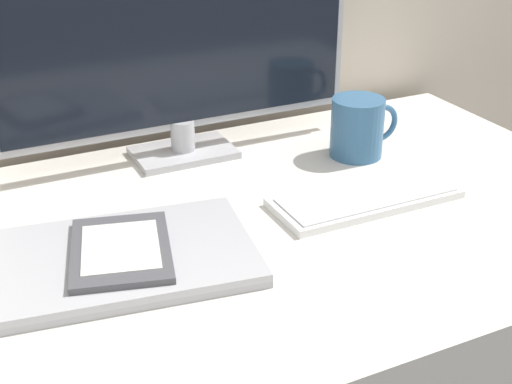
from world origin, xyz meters
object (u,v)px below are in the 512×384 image
object	(u,v)px
laptop	(128,257)
ereader	(121,250)
monitor	(177,34)
coffee_mug	(358,127)
keyboard	(365,198)

from	to	relation	value
laptop	ereader	world-z (taller)	ereader
ereader	monitor	bearing A→B (deg)	56.90
monitor	ereader	distance (m)	0.40
coffee_mug	laptop	bearing A→B (deg)	-159.72
laptop	ereader	size ratio (longest dim) A/B	1.78
monitor	keyboard	distance (m)	0.40
ereader	coffee_mug	distance (m)	0.50
keyboard	laptop	world-z (taller)	laptop
monitor	ereader	xyz separation A→B (m)	(-0.20, -0.30, -0.19)
laptop	coffee_mug	bearing A→B (deg)	20.28
laptop	ereader	bearing A→B (deg)	-171.41
keyboard	coffee_mug	size ratio (longest dim) A/B	2.25
laptop	ereader	distance (m)	0.02
monitor	coffee_mug	distance (m)	0.34
coffee_mug	keyboard	bearing A→B (deg)	-118.84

